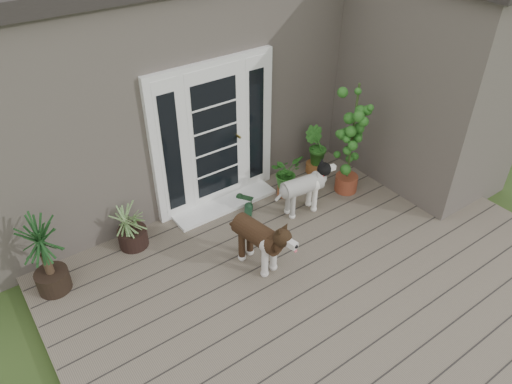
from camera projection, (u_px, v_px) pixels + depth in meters
deck at (326, 283)px, 5.93m from camera, size 6.20×4.60×0.12m
house_main at (158, 64)px, 7.86m from camera, size 7.40×4.00×3.10m
house_wing at (429, 85)px, 7.15m from camera, size 1.60×2.40×3.10m
door_unit at (214, 136)px, 6.62m from camera, size 1.90×0.14×2.15m
door_step at (225, 204)px, 7.11m from camera, size 1.60×0.40×0.05m
brindle_dog at (258, 242)px, 5.90m from camera, size 0.53×0.94×0.74m
white_dog at (302, 193)px, 6.81m from camera, size 0.84×0.44×0.67m
spider_plant at (131, 225)px, 6.22m from camera, size 0.83×0.83×0.69m
yucca at (45, 256)px, 5.47m from camera, size 0.91×0.91×1.07m
herb_a at (286, 179)px, 7.16m from camera, size 0.57×0.57×0.59m
herb_b at (315, 156)px, 7.69m from camera, size 0.54×0.54×0.58m
herb_c at (349, 140)px, 8.14m from camera, size 0.40×0.40×0.55m
sapling at (352, 138)px, 6.91m from camera, size 0.68×0.68×1.82m
clog_left at (245, 198)px, 7.19m from camera, size 0.26×0.31×0.08m
clog_right at (248, 211)px, 6.93m from camera, size 0.32×0.34×0.10m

